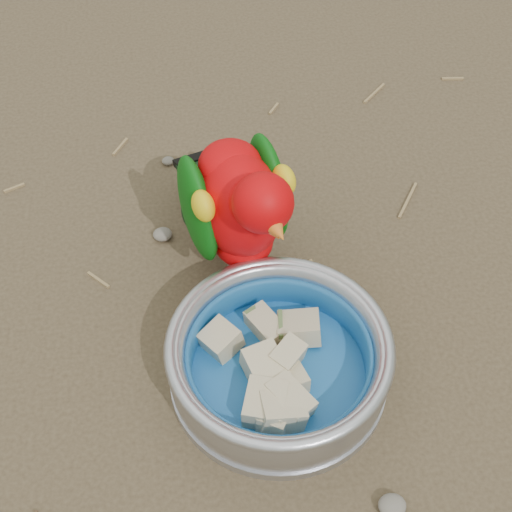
{
  "coord_description": "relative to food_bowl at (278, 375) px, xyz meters",
  "views": [
    {
      "loc": [
        -0.01,
        -0.4,
        0.64
      ],
      "look_at": [
        0.06,
        0.08,
        0.08
      ],
      "focal_mm": 55.0,
      "sensor_mm": 36.0,
      "label": 1
    }
  ],
  "objects": [
    {
      "name": "ground",
      "position": [
        -0.07,
        0.01,
        -0.01
      ],
      "size": [
        60.0,
        60.0,
        0.0
      ],
      "primitive_type": "plane",
      "color": "#4E3F2B"
    },
    {
      "name": "food_bowl",
      "position": [
        0.0,
        0.0,
        0.0
      ],
      "size": [
        0.2,
        0.2,
        0.02
      ],
      "primitive_type": "cylinder",
      "color": "#B2B2BA",
      "rests_on": "ground"
    },
    {
      "name": "bowl_wall",
      "position": [
        0.0,
        0.0,
        0.03
      ],
      "size": [
        0.2,
        0.2,
        0.04
      ],
      "primitive_type": null,
      "color": "#B2B2BA",
      "rests_on": "food_bowl"
    },
    {
      "name": "fruit_wedges",
      "position": [
        0.0,
        0.0,
        0.02
      ],
      "size": [
        0.12,
        0.12,
        0.03
      ],
      "primitive_type": null,
      "color": "#C7B48D",
      "rests_on": "food_bowl"
    },
    {
      "name": "lory_parrot",
      "position": [
        -0.02,
        0.14,
        0.08
      ],
      "size": [
        0.16,
        0.24,
        0.17
      ],
      "primitive_type": null,
      "rotation": [
        0.0,
        0.0,
        -2.84
      ],
      "color": "#C50307",
      "rests_on": "ground"
    },
    {
      "name": "ground_debris",
      "position": [
        -0.03,
        0.06,
        -0.01
      ],
      "size": [
        0.9,
        0.8,
        0.01
      ],
      "primitive_type": null,
      "color": "olive",
      "rests_on": "ground"
    }
  ]
}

